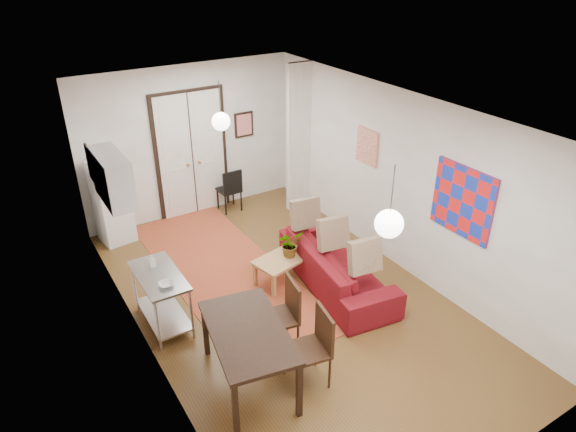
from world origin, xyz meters
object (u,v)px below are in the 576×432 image
fridge (112,202)px  kitchen_counter (161,293)px  black_side_chair (227,185)px  coffee_table (284,260)px  dining_chair_far (302,339)px  dining_table (248,336)px  dining_chair_near (273,308)px  sofa (337,266)px

fridge → kitchen_counter: bearing=-99.7°
fridge → black_side_chair: size_ratio=1.70×
coffee_table → dining_chair_far: (-0.90, -1.88, 0.21)m
coffee_table → dining_chair_far: 2.10m
fridge → black_side_chair: bearing=-5.9°
dining_table → dining_chair_near: (0.60, 0.45, -0.14)m
sofa → kitchen_counter: kitchen_counter is taller
sofa → dining_chair_near: dining_chair_near is taller
fridge → dining_chair_far: bearing=-85.4°
dining_table → sofa: bearing=27.3°
sofa → black_side_chair: size_ratio=2.66×
dining_chair_near → black_side_chair: 4.14m
coffee_table → fridge: fridge is taller
sofa → dining_chair_far: size_ratio=2.36×
coffee_table → kitchen_counter: bearing=-179.3°
dining_table → coffee_table: bearing=47.5°
coffee_table → dining_chair_near: size_ratio=1.05×
dining_chair_near → dining_chair_far: same height
dining_chair_far → black_side_chair: 4.81m
coffee_table → dining_chair_near: 1.50m
fridge → black_side_chair: fridge is taller
fridge → dining_table: fridge is taller
kitchen_counter → black_side_chair: black_side_chair is taller
sofa → dining_chair_far: dining_chair_far is taller
dining_table → black_side_chair: black_side_chair is taller
dining_chair_far → sofa: bearing=141.7°
sofa → coffee_table: (-0.62, 0.54, 0.02)m
kitchen_counter → fridge: bearing=88.7°
fridge → dining_chair_near: size_ratio=1.51×
coffee_table → kitchen_counter: 2.01m
fridge → dining_chair_far: fridge is taller
black_side_chair → fridge: bearing=1.0°
dining_chair_near → dining_chair_far: 0.70m
black_side_chair → dining_chair_near: bearing=71.4°
sofa → dining_table: (-2.12, -1.09, 0.38)m
coffee_table → dining_table: 2.24m
dining_chair_near → kitchen_counter: bearing=-126.2°
fridge → dining_chair_near: 4.00m
fridge → dining_chair_far: 4.68m
dining_chair_far → black_side_chair: (1.24, 4.65, -0.06)m
dining_chair_far → coffee_table: bearing=164.7°
sofa → coffee_table: 0.82m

